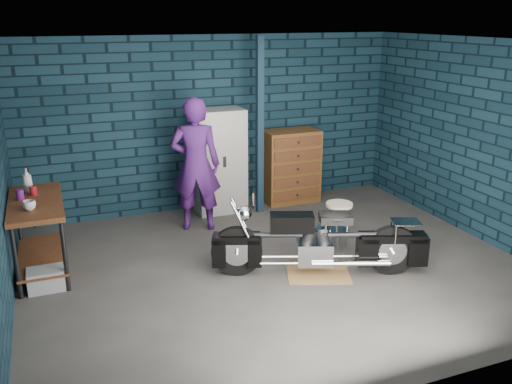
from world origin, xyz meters
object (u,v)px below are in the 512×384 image
(workbench, at_px, (40,237))
(shop_stool, at_px, (338,226))
(motorcycle, at_px, (320,237))
(tool_chest, at_px, (291,166))
(person, at_px, (196,165))
(storage_bin, at_px, (46,279))
(locker, at_px, (219,161))

(workbench, bearing_deg, shop_stool, -10.79)
(motorcycle, distance_m, shop_stool, 0.85)
(motorcycle, relative_size, tool_chest, 1.82)
(workbench, xyz_separation_m, tool_chest, (3.90, 1.28, 0.14))
(tool_chest, relative_size, shop_stool, 1.88)
(shop_stool, bearing_deg, person, 138.23)
(tool_chest, bearing_deg, person, -161.32)
(person, height_order, tool_chest, person)
(motorcycle, xyz_separation_m, tool_chest, (0.82, 2.57, 0.12))
(workbench, relative_size, storage_bin, 3.52)
(motorcycle, bearing_deg, locker, 119.71)
(locker, relative_size, shop_stool, 2.55)
(person, xyz_separation_m, shop_stool, (1.55, -1.38, -0.64))
(locker, bearing_deg, shop_stool, -63.05)
(workbench, distance_m, shop_stool, 3.74)
(motorcycle, distance_m, tool_chest, 2.70)
(person, xyz_separation_m, locker, (0.54, 0.60, -0.15))
(workbench, relative_size, person, 0.73)
(workbench, xyz_separation_m, shop_stool, (3.67, -0.70, -0.14))
(workbench, height_order, storage_bin, workbench)
(locker, bearing_deg, tool_chest, 0.00)
(shop_stool, bearing_deg, storage_bin, 176.86)
(motorcycle, bearing_deg, workbench, 177.86)
(workbench, height_order, shop_stool, workbench)
(workbench, xyz_separation_m, locker, (2.67, 1.28, 0.36))
(person, height_order, shop_stool, person)
(locker, distance_m, tool_chest, 1.26)
(locker, bearing_deg, person, -131.88)
(workbench, relative_size, locker, 0.86)
(motorcycle, xyz_separation_m, locker, (-0.41, 2.57, 0.33))
(person, xyz_separation_m, tool_chest, (1.78, 0.60, -0.36))
(storage_bin, bearing_deg, shop_stool, -3.14)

